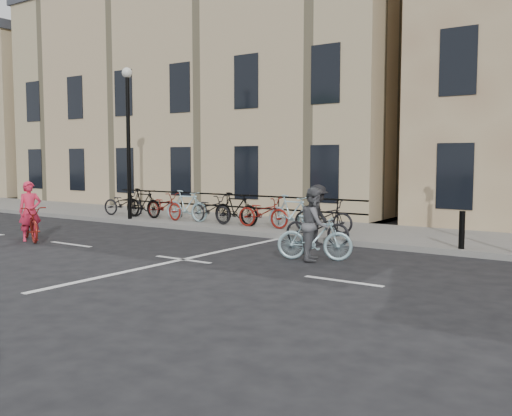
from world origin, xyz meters
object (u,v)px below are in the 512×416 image
Objects in this scene: cyclist_grey at (315,231)px; cyclist_dark at (317,221)px; lamp_post at (128,124)px; cyclist_pink at (30,220)px.

cyclist_dark is (-1.05, 2.03, -0.04)m from cyclist_grey.
cyclist_grey is at bearing -17.09° from lamp_post.
cyclist_dark is at bearing -37.80° from cyclist_pink.
cyclist_grey is (8.98, -2.76, -2.82)m from lamp_post.
lamp_post is at bearing 78.86° from cyclist_dark.
cyclist_pink reaches higher than cyclist_dark.
cyclist_dark is (6.93, 3.86, 0.06)m from cyclist_pink.
cyclist_grey is (7.98, 1.83, 0.09)m from cyclist_pink.
lamp_post is 5.53m from cyclist_pink.
cyclist_pink is (1.01, -4.60, -2.91)m from lamp_post.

